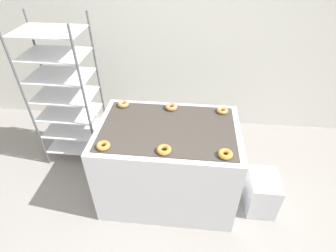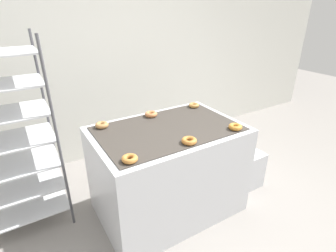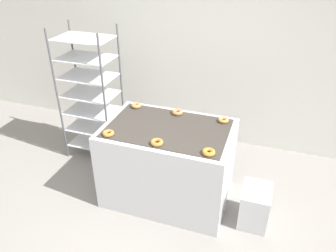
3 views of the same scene
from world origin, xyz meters
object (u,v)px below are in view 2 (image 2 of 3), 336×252
donut_near_center (189,141)px  donut_far_center (151,114)px  fryer_machine (168,170)px  donut_far_left (102,125)px  donut_near_right (235,127)px  baking_rack_cart (11,141)px  donut_far_right (194,105)px  glaze_bin (244,167)px  donut_near_left (130,159)px

donut_near_center → donut_far_center: size_ratio=1.00×
donut_far_center → donut_near_center: bearing=-89.8°
fryer_machine → donut_far_left: 0.76m
donut_near_right → donut_far_left: donut_far_left is taller
baking_rack_cart → donut_far_right: size_ratio=15.31×
baking_rack_cart → glaze_bin: (2.20, -0.61, -0.67)m
donut_near_center → donut_far_center: bearing=90.2°
fryer_machine → donut_near_right: (0.50, -0.33, 0.47)m
donut_near_center → fryer_machine: bearing=90.1°
donut_near_center → donut_near_right: bearing=-0.1°
donut_near_right → donut_near_left: bearing=-180.0°
baking_rack_cart → donut_near_right: 1.92m
glaze_bin → donut_far_left: bearing=164.1°
donut_near_center → donut_far_left: bearing=127.6°
donut_far_right → donut_near_left: bearing=-148.3°
donut_near_center → donut_far_left: donut_far_left is taller
glaze_bin → donut_far_center: 1.29m
baking_rack_cart → donut_far_left: baking_rack_cart is taller
donut_far_left → glaze_bin: bearing=-15.9°
baking_rack_cart → donut_near_right: size_ratio=14.36×
baking_rack_cart → donut_near_right: (1.72, -0.84, 0.05)m
glaze_bin → donut_far_left: 1.70m
donut_near_left → donut_near_center: bearing=0.2°
fryer_machine → donut_far_center: 0.57m
glaze_bin → donut_near_left: size_ratio=3.57×
fryer_machine → baking_rack_cart: bearing=157.0°
donut_near_right → donut_far_left: size_ratio=1.02×
donut_near_right → donut_near_center: bearing=179.9°
fryer_machine → donut_far_center: bearing=90.3°
fryer_machine → baking_rack_cart: (-1.22, 0.52, 0.43)m
donut_near_left → donut_far_left: 0.65m
donut_near_left → donut_far_right: 1.21m
donut_near_left → donut_near_center: same height
glaze_bin → donut_near_left: 1.67m
donut_near_right → donut_far_right: 0.64m
glaze_bin → donut_near_center: size_ratio=3.37×
fryer_machine → donut_near_right: donut_near_right is taller
baking_rack_cart → donut_far_center: (1.22, -0.19, 0.05)m
glaze_bin → donut_near_right: 0.89m
donut_far_center → donut_near_right: bearing=-52.2°
donut_near_right → donut_far_center: 0.82m
donut_near_center → donut_near_right: size_ratio=1.03×
baking_rack_cart → donut_far_right: 1.75m
glaze_bin → donut_near_right: (-0.48, -0.23, 0.72)m
baking_rack_cart → donut_far_right: baking_rack_cart is taller
donut_far_center → fryer_machine: bearing=-89.7°
donut_near_left → donut_far_left: size_ratio=0.99×
donut_far_left → baking_rack_cart: bearing=165.1°
glaze_bin → donut_far_left: donut_far_left is taller
donut_near_center → donut_far_right: 0.82m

